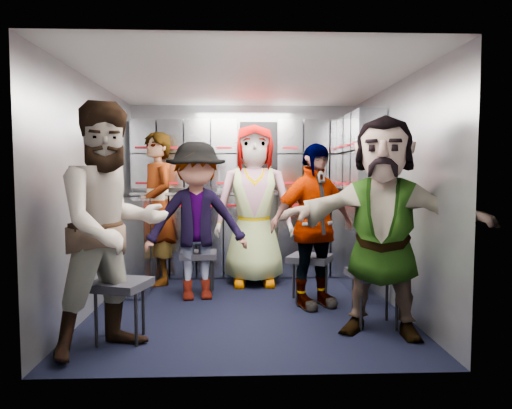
{
  "coord_description": "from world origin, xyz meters",
  "views": [
    {
      "loc": [
        -0.07,
        -4.26,
        1.26
      ],
      "look_at": [
        0.11,
        0.35,
        0.94
      ],
      "focal_mm": 32.0,
      "sensor_mm": 36.0,
      "label": 1
    }
  ],
  "objects_px": {
    "jump_seat_center": "(254,248)",
    "attendant_arc_c": "(254,205)",
    "jump_seat_near_left": "(120,287)",
    "attendant_standing": "(157,208)",
    "attendant_arc_a": "(112,228)",
    "jump_seat_mid_left": "(198,257)",
    "attendant_arc_e": "(383,225)",
    "jump_seat_near_right": "(375,277)",
    "jump_seat_mid_right": "(310,261)",
    "attendant_arc_d": "(313,226)",
    "attendant_arc_b": "(197,221)"
  },
  "relations": [
    {
      "from": "jump_seat_center",
      "to": "attendant_arc_c",
      "type": "relative_size",
      "value": 0.25
    },
    {
      "from": "jump_seat_near_left",
      "to": "attendant_arc_c",
      "type": "xyz_separation_m",
      "value": [
        1.06,
        1.71,
        0.49
      ]
    },
    {
      "from": "attendant_standing",
      "to": "attendant_arc_a",
      "type": "xyz_separation_m",
      "value": [
        0.04,
        -1.99,
        0.02
      ]
    },
    {
      "from": "jump_seat_mid_left",
      "to": "attendant_arc_c",
      "type": "bearing_deg",
      "value": 33.26
    },
    {
      "from": "jump_seat_near_left",
      "to": "attendant_arc_c",
      "type": "relative_size",
      "value": 0.27
    },
    {
      "from": "attendant_arc_e",
      "to": "jump_seat_near_right",
      "type": "bearing_deg",
      "value": 110.54
    },
    {
      "from": "attendant_arc_a",
      "to": "attendant_arc_c",
      "type": "distance_m",
      "value": 2.17
    },
    {
      "from": "jump_seat_near_right",
      "to": "jump_seat_near_left",
      "type": "bearing_deg",
      "value": -172.46
    },
    {
      "from": "jump_seat_mid_right",
      "to": "attendant_arc_d",
      "type": "xyz_separation_m",
      "value": [
        -0.0,
        -0.18,
        0.37
      ]
    },
    {
      "from": "attendant_arc_e",
      "to": "jump_seat_center",
      "type": "bearing_deg",
      "value": 138.13
    },
    {
      "from": "attendant_standing",
      "to": "attendant_arc_b",
      "type": "distance_m",
      "value": 0.85
    },
    {
      "from": "jump_seat_near_left",
      "to": "jump_seat_near_right",
      "type": "xyz_separation_m",
      "value": [
        2.01,
        0.27,
        0.0
      ]
    },
    {
      "from": "jump_seat_near_right",
      "to": "attendant_standing",
      "type": "relative_size",
      "value": 0.27
    },
    {
      "from": "attendant_arc_c",
      "to": "attendant_arc_d",
      "type": "bearing_deg",
      "value": -59.38
    },
    {
      "from": "jump_seat_center",
      "to": "attendant_arc_e",
      "type": "xyz_separation_m",
      "value": [
        0.94,
        -1.81,
        0.47
      ]
    },
    {
      "from": "jump_seat_mid_left",
      "to": "jump_seat_near_left",
      "type": "bearing_deg",
      "value": -109.55
    },
    {
      "from": "attendant_arc_a",
      "to": "attendant_arc_e",
      "type": "height_order",
      "value": "attendant_arc_a"
    },
    {
      "from": "jump_seat_mid_left",
      "to": "attendant_arc_b",
      "type": "bearing_deg",
      "value": -90.0
    },
    {
      "from": "attendant_standing",
      "to": "attendant_arc_c",
      "type": "bearing_deg",
      "value": 53.99
    },
    {
      "from": "jump_seat_mid_right",
      "to": "attendant_arc_a",
      "type": "xyz_separation_m",
      "value": [
        -1.59,
        -1.18,
        0.48
      ]
    },
    {
      "from": "attendant_standing",
      "to": "attendant_arc_e",
      "type": "distance_m",
      "value": 2.68
    },
    {
      "from": "attendant_arc_d",
      "to": "jump_seat_near_left",
      "type": "bearing_deg",
      "value": -177.62
    },
    {
      "from": "attendant_arc_b",
      "to": "jump_seat_near_left",
      "type": "bearing_deg",
      "value": -121.54
    },
    {
      "from": "jump_seat_mid_right",
      "to": "jump_seat_near_left",
      "type": "bearing_deg",
      "value": -147.63
    },
    {
      "from": "jump_seat_near_right",
      "to": "attendant_arc_e",
      "type": "xyz_separation_m",
      "value": [
        0.0,
        -0.18,
        0.45
      ]
    },
    {
      "from": "jump_seat_center",
      "to": "jump_seat_near_right",
      "type": "xyz_separation_m",
      "value": [
        0.94,
        -1.63,
        0.02
      ]
    },
    {
      "from": "attendant_arc_b",
      "to": "attendant_arc_c",
      "type": "distance_m",
      "value": 0.83
    },
    {
      "from": "jump_seat_mid_right",
      "to": "attendant_standing",
      "type": "distance_m",
      "value": 1.87
    },
    {
      "from": "jump_seat_center",
      "to": "attendant_arc_a",
      "type": "xyz_separation_m",
      "value": [
        -1.06,
        -2.07,
        0.49
      ]
    },
    {
      "from": "jump_seat_center",
      "to": "attendant_arc_a",
      "type": "bearing_deg",
      "value": -117.17
    },
    {
      "from": "attendant_arc_d",
      "to": "attendant_arc_a",
      "type": "bearing_deg",
      "value": -172.74
    },
    {
      "from": "jump_seat_near_left",
      "to": "attendant_arc_c",
      "type": "distance_m",
      "value": 2.08
    },
    {
      "from": "jump_seat_near_left",
      "to": "jump_seat_mid_left",
      "type": "height_order",
      "value": "jump_seat_near_left"
    },
    {
      "from": "jump_seat_mid_left",
      "to": "jump_seat_mid_right",
      "type": "bearing_deg",
      "value": -15.94
    },
    {
      "from": "attendant_arc_d",
      "to": "attendant_arc_c",
      "type": "bearing_deg",
      "value": 95.31
    },
    {
      "from": "jump_seat_near_right",
      "to": "jump_seat_mid_left",
      "type": "bearing_deg",
      "value": 145.5
    },
    {
      "from": "jump_seat_mid_left",
      "to": "attendant_arc_d",
      "type": "xyz_separation_m",
      "value": [
        1.12,
        -0.5,
        0.38
      ]
    },
    {
      "from": "jump_seat_mid_right",
      "to": "attendant_arc_c",
      "type": "height_order",
      "value": "attendant_arc_c"
    },
    {
      "from": "attendant_standing",
      "to": "attendant_arc_c",
      "type": "distance_m",
      "value": 1.11
    },
    {
      "from": "attendant_standing",
      "to": "jump_seat_mid_left",
      "type": "bearing_deg",
      "value": 15.53
    },
    {
      "from": "attendant_arc_c",
      "to": "attendant_arc_e",
      "type": "bearing_deg",
      "value": -59.67
    },
    {
      "from": "jump_seat_near_right",
      "to": "attendant_arc_c",
      "type": "distance_m",
      "value": 1.8
    },
    {
      "from": "jump_seat_mid_right",
      "to": "attendant_arc_e",
      "type": "xyz_separation_m",
      "value": [
        0.42,
        -0.92,
        0.45
      ]
    },
    {
      "from": "jump_seat_near_left",
      "to": "attendant_arc_a",
      "type": "bearing_deg",
      "value": -90.0
    },
    {
      "from": "jump_seat_center",
      "to": "attendant_arc_a",
      "type": "relative_size",
      "value": 0.25
    },
    {
      "from": "jump_seat_mid_left",
      "to": "jump_seat_center",
      "type": "bearing_deg",
      "value": 43.8
    },
    {
      "from": "jump_seat_near_left",
      "to": "attendant_arc_d",
      "type": "distance_m",
      "value": 1.82
    },
    {
      "from": "jump_seat_mid_right",
      "to": "attendant_arc_b",
      "type": "xyz_separation_m",
      "value": [
        -1.12,
        0.14,
        0.38
      ]
    },
    {
      "from": "jump_seat_mid_left",
      "to": "jump_seat_center",
      "type": "distance_m",
      "value": 0.82
    },
    {
      "from": "attendant_standing",
      "to": "jump_seat_center",
      "type": "bearing_deg",
      "value": 63.28
    }
  ]
}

